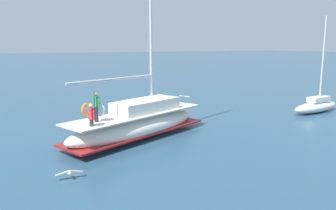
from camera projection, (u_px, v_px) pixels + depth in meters
name	position (u px, v px, depth m)	size (l,w,h in m)	color
ground_plane	(139.00, 130.00, 21.20)	(400.00, 400.00, 0.00)	#284C66
main_sailboat	(138.00, 122.00, 19.38)	(5.90, 9.79, 13.60)	white
moored_sloop_far	(316.00, 105.00, 26.65)	(1.89, 5.40, 7.59)	silver
seagull	(69.00, 173.00, 13.47)	(0.47, 1.10, 0.17)	silver
mooring_buoy	(154.00, 106.00, 28.59)	(0.61, 0.61, 0.90)	#EA4C19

